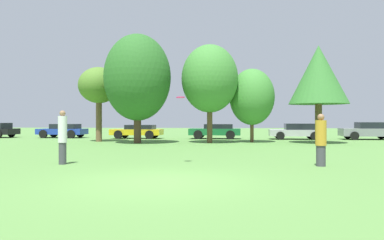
% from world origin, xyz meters
% --- Properties ---
extents(ground_plane, '(120.00, 120.00, 0.00)m').
position_xyz_m(ground_plane, '(0.00, 0.00, 0.00)').
color(ground_plane, '#54843D').
extents(person_thrower, '(0.30, 0.30, 1.85)m').
position_xyz_m(person_thrower, '(-3.94, 3.29, 0.95)').
color(person_thrower, '#3F3F47').
rests_on(person_thrower, ground).
extents(person_catcher, '(0.36, 0.36, 1.73)m').
position_xyz_m(person_catcher, '(4.77, 3.57, 0.87)').
color(person_catcher, '#3F3F47').
rests_on(person_catcher, ground).
extents(frisbee, '(0.29, 0.29, 0.04)m').
position_xyz_m(frisbee, '(0.09, 3.76, 2.31)').
color(frisbee, '#F21E72').
extents(tree_0, '(2.84, 2.84, 5.21)m').
position_xyz_m(tree_0, '(-7.23, 16.43, 3.89)').
color(tree_0, brown).
rests_on(tree_0, ground).
extents(tree_1, '(4.34, 4.34, 7.10)m').
position_xyz_m(tree_1, '(-4.10, 14.83, 4.27)').
color(tree_1, '#473323').
rests_on(tree_1, ground).
extents(tree_2, '(3.71, 3.71, 6.46)m').
position_xyz_m(tree_2, '(0.57, 15.50, 4.21)').
color(tree_2, brown).
rests_on(tree_2, ground).
extents(tree_3, '(3.04, 3.04, 4.99)m').
position_xyz_m(tree_3, '(3.38, 16.61, 3.07)').
color(tree_3, brown).
rests_on(tree_3, ground).
extents(tree_4, '(3.84, 3.84, 6.40)m').
position_xyz_m(tree_4, '(7.66, 16.07, 4.45)').
color(tree_4, brown).
rests_on(tree_4, ground).
extents(parked_car_blue, '(4.01, 2.07, 1.17)m').
position_xyz_m(parked_car_blue, '(-12.16, 21.59, 0.64)').
color(parked_car_blue, '#1E389E').
rests_on(parked_car_blue, ground).
extents(parked_car_yellow, '(4.18, 2.06, 1.11)m').
position_xyz_m(parked_car_yellow, '(-5.55, 20.95, 0.62)').
color(parked_car_yellow, gold).
rests_on(parked_car_yellow, ground).
extents(parked_car_green, '(4.15, 2.12, 1.18)m').
position_xyz_m(parked_car_green, '(0.80, 21.09, 0.65)').
color(parked_car_green, '#196633').
rests_on(parked_car_green, ground).
extents(parked_car_silver, '(4.15, 2.23, 1.23)m').
position_xyz_m(parked_car_silver, '(7.14, 20.86, 0.64)').
color(parked_car_silver, '#B2B2B7').
rests_on(parked_car_silver, ground).
extents(parked_car_grey, '(4.18, 2.16, 1.34)m').
position_xyz_m(parked_car_grey, '(12.64, 20.96, 0.70)').
color(parked_car_grey, slate).
rests_on(parked_car_grey, ground).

